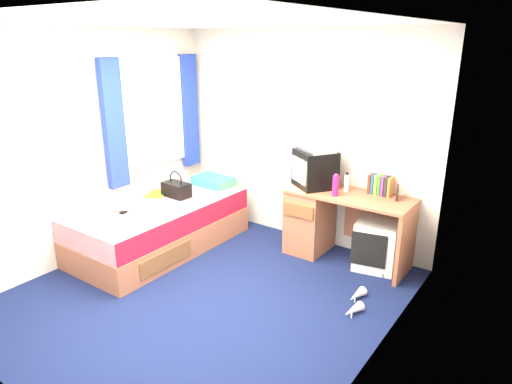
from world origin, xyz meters
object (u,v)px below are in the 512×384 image
Objects in this scene: handbag at (176,189)px; crt_tv at (315,169)px; colour_swatch_fan at (114,219)px; water_bottle at (121,208)px; pillow at (213,181)px; aerosol_can at (347,183)px; bed at (160,226)px; pink_water_bottle at (335,186)px; storage_cube at (376,244)px; vcr at (316,147)px; magazine at (157,194)px; towel at (157,209)px; remote_control at (126,211)px; desk at (325,219)px; picture_frame at (397,193)px; white_heels at (355,303)px.

crt_tv is at bearing 28.94° from handbag.
water_bottle is at bearing 123.83° from colour_swatch_fan.
pillow is 2.68× the size of aerosol_can.
handbag is 0.89m from colour_swatch_fan.
pink_water_bottle reaches higher than bed.
water_bottle is at bearing -104.03° from crt_tv.
storage_cube is 1.31× the size of vcr.
pink_water_bottle is at bearing 20.48° from handbag.
vcr is 1.94m from magazine.
towel is (0.15, -1.08, -0.01)m from pillow.
pillow is 1.25m from remote_control.
colour_swatch_fan is at bearing -135.39° from desk.
pink_water_bottle is 2.10m from magazine.
magazine is at bearing -115.43° from pillow.
remote_control reaches higher than bed.
handbag is at bearing -178.25° from picture_frame.
colour_swatch_fan is (-1.43, -1.56, -0.40)m from crt_tv.
colour_swatch_fan is at bearing -137.87° from aerosol_can.
aerosol_can is 2.19m from magazine.
vcr is (-0.15, 0.00, 0.78)m from desk.
colour_swatch_fan is at bearing -73.73° from magazine.
crt_tv is 0.89m from picture_frame.
picture_frame is at bearing 90.65° from white_heels.
desk is 0.84m from picture_frame.
aerosol_can reaches higher than water_bottle.
water_bottle is (-1.88, -1.22, -0.28)m from pink_water_bottle.
handbag is 0.26m from magazine.
magazine is (-1.67, -0.75, -0.40)m from crt_tv.
magazine is 0.84m from colour_swatch_fan.
desk is (1.58, 0.95, 0.14)m from bed.
aerosol_can is at bearing 168.60° from picture_frame.
picture_frame reaches higher than remote_control.
pillow reaches higher than magazine.
pillow is 1.09m from towel.
desk is 8.13× the size of remote_control.
white_heels is (2.32, 0.14, -0.23)m from bed.
desk is at bearing 26.77° from handbag.
desk is at bearing 139.78° from pink_water_bottle.
towel is at bearing -170.01° from white_heels.
magazine is at bearing -173.62° from storage_cube.
desk is at bearing 132.15° from white_heels.
storage_cube is 1.81× the size of towel.
storage_cube is 0.59m from picture_frame.
water_bottle is (-0.20, -1.26, -0.02)m from pillow.
bed is 10.86× the size of aerosol_can.
magazine is at bearing -123.81° from vcr.
magazine is 1.75× the size of remote_control.
picture_frame is (2.23, 0.21, 0.23)m from pillow.
towel is at bearing -138.92° from desk.
desk reaches higher than magazine.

